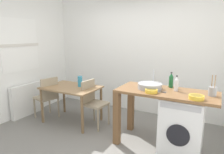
{
  "coord_description": "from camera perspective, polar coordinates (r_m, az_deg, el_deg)",
  "views": [
    {
      "loc": [
        1.67,
        -2.6,
        1.76
      ],
      "look_at": [
        0.04,
        0.45,
        1.04
      ],
      "focal_mm": 32.5,
      "sensor_mm": 36.0,
      "label": 1
    }
  ],
  "objects": [
    {
      "name": "tap",
      "position": [
        3.42,
        11.57,
        -0.32
      ],
      "size": [
        0.02,
        0.02,
        0.28
      ],
      "primitive_type": "cylinder",
      "color": "#B2B2B7",
      "rests_on": "kitchen_counter"
    },
    {
      "name": "mixing_bowl",
      "position": [
        3.07,
        11.0,
        -3.83
      ],
      "size": [
        0.19,
        0.19,
        0.05
      ],
      "color": "gold",
      "rests_on": "kitchen_counter"
    },
    {
      "name": "bottle_squat_brown",
      "position": [
        3.23,
        17.68,
        -1.9
      ],
      "size": [
        0.06,
        0.06,
        0.24
      ],
      "color": "silver",
      "rests_on": "kitchen_counter"
    },
    {
      "name": "ground_plane",
      "position": [
        3.56,
        -4.13,
        -17.95
      ],
      "size": [
        5.46,
        5.46,
        0.0
      ],
      "primitive_type": "plane",
      "color": "slate"
    },
    {
      "name": "radiator",
      "position": [
        4.9,
        -22.73,
        -5.92
      ],
      "size": [
        0.1,
        0.8,
        0.7
      ],
      "primitive_type": "cube",
      "color": "white",
      "rests_on": "ground_plane"
    },
    {
      "name": "wall_window_side",
      "position": [
        4.64,
        -27.56,
        5.38
      ],
      "size": [
        0.12,
        3.8,
        2.7
      ],
      "color": "white",
      "rests_on": "ground_plane"
    },
    {
      "name": "washing_machine",
      "position": [
        3.34,
        19.04,
        -12.45
      ],
      "size": [
        0.6,
        0.61,
        0.86
      ],
      "color": "white",
      "rests_on": "ground_plane"
    },
    {
      "name": "colander",
      "position": [
        2.94,
        22.64,
        -5.21
      ],
      "size": [
        0.2,
        0.2,
        0.06
      ],
      "color": "gold",
      "rests_on": "kitchen_counter"
    },
    {
      "name": "chair_person_seat",
      "position": [
        4.5,
        -17.68,
        -5.0
      ],
      "size": [
        0.49,
        0.49,
        0.9
      ],
      "rotation": [
        0.0,
        0.0,
        1.32
      ],
      "color": "gray",
      "rests_on": "ground_plane"
    },
    {
      "name": "dining_table",
      "position": [
        4.18,
        -11.36,
        -3.99
      ],
      "size": [
        1.1,
        0.76,
        0.74
      ],
      "color": "olive",
      "rests_on": "ground_plane"
    },
    {
      "name": "bottle_tall_green",
      "position": [
        3.43,
        16.27,
        -0.96
      ],
      "size": [
        0.07,
        0.07,
        0.25
      ],
      "color": "#19592D",
      "rests_on": "kitchen_counter"
    },
    {
      "name": "sink_basin",
      "position": [
        3.27,
        10.59,
        -2.53
      ],
      "size": [
        0.38,
        0.38,
        0.09
      ],
      "primitive_type": "cylinder",
      "color": "#9EA0A5",
      "rests_on": "kitchen_counter"
    },
    {
      "name": "vase",
      "position": [
        4.12,
        -8.98,
        -1.22
      ],
      "size": [
        0.09,
        0.09,
        0.21
      ],
      "primitive_type": "cylinder",
      "color": "teal",
      "rests_on": "dining_table"
    },
    {
      "name": "utensil_crock",
      "position": [
        3.18,
        26.42,
        -3.56
      ],
      "size": [
        0.11,
        0.11,
        0.3
      ],
      "color": "gray",
      "rests_on": "kitchen_counter"
    },
    {
      "name": "wall_back",
      "position": [
        4.68,
        7.19,
        6.62
      ],
      "size": [
        4.6,
        0.1,
        2.7
      ],
      "primitive_type": "cube",
      "color": "white",
      "rests_on": "ground_plane"
    },
    {
      "name": "kitchen_counter",
      "position": [
        3.32,
        11.31,
        -6.04
      ],
      "size": [
        1.5,
        0.68,
        0.92
      ],
      "color": "brown",
      "rests_on": "ground_plane"
    },
    {
      "name": "chair_opposite",
      "position": [
        3.99,
        -5.45,
        -6.61
      ],
      "size": [
        0.43,
        0.43,
        0.9
      ],
      "rotation": [
        0.0,
        0.0,
        -1.64
      ],
      "color": "gray",
      "rests_on": "ground_plane"
    },
    {
      "name": "scissors",
      "position": [
        3.14,
        13.71,
        -4.08
      ],
      "size": [
        0.15,
        0.06,
        0.01
      ],
      "color": "#B2B2B7",
      "rests_on": "kitchen_counter"
    }
  ]
}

